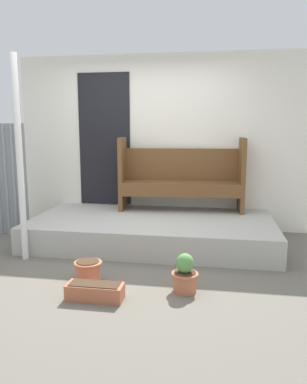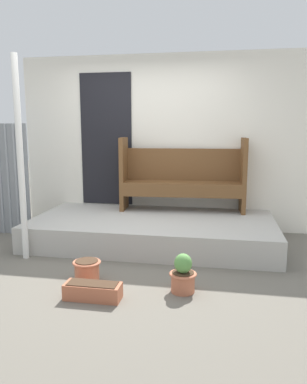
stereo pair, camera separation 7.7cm
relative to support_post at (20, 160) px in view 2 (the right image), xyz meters
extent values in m
plane|color=#666056|center=(1.19, 0.07, -1.17)|extent=(24.00, 24.00, 0.00)
cube|color=#B2AFA8|center=(1.38, 0.87, -1.00)|extent=(3.20, 1.60, 0.33)
cube|color=white|center=(1.38, 1.70, 0.13)|extent=(4.40, 0.06, 2.60)
cube|color=black|center=(0.50, 1.66, 0.17)|extent=(0.80, 0.02, 2.00)
cylinder|color=gray|center=(-0.86, 0.92, -0.37)|extent=(0.04, 0.04, 1.59)
cylinder|color=gray|center=(-0.74, 0.92, -0.37)|extent=(0.04, 0.04, 1.59)
cylinder|color=gray|center=(-0.62, 0.92, -0.37)|extent=(0.04, 0.04, 1.59)
cylinder|color=gray|center=(-0.49, 0.92, -0.37)|extent=(0.04, 0.04, 1.59)
cylinder|color=white|center=(0.00, 0.00, 0.00)|extent=(0.07, 0.07, 2.34)
cube|color=brown|center=(0.85, 1.36, -0.31)|extent=(0.08, 0.40, 1.06)
cube|color=brown|center=(2.57, 1.46, -0.31)|extent=(0.08, 0.40, 1.06)
cube|color=brown|center=(1.71, 1.41, -0.43)|extent=(1.68, 0.50, 0.04)
cube|color=brown|center=(1.72, 1.23, -0.53)|extent=(1.66, 0.13, 0.15)
cube|color=brown|center=(1.70, 1.59, -0.18)|extent=(1.66, 0.14, 0.47)
cylinder|color=#B76647|center=(0.96, -0.52, -1.07)|extent=(0.25, 0.25, 0.21)
torus|color=#B76647|center=(0.96, -0.52, -0.97)|extent=(0.29, 0.29, 0.02)
cylinder|color=#422D1E|center=(0.96, -0.52, -0.96)|extent=(0.23, 0.23, 0.01)
cylinder|color=#B76647|center=(1.94, -0.59, -1.08)|extent=(0.22, 0.22, 0.19)
torus|color=#B76647|center=(1.94, -0.59, -0.99)|extent=(0.26, 0.26, 0.02)
cylinder|color=#422D1E|center=(1.94, -0.59, -0.98)|extent=(0.21, 0.21, 0.01)
ellipsoid|color=#599347|center=(1.94, -0.59, -0.89)|extent=(0.17, 0.17, 0.19)
cube|color=#B26042|center=(1.15, -0.89, -1.10)|extent=(0.52, 0.19, 0.15)
cube|color=#422D1E|center=(1.15, -0.89, -1.02)|extent=(0.45, 0.16, 0.01)
camera|label=1|loc=(2.19, -3.94, 0.37)|focal=35.00mm
camera|label=2|loc=(2.26, -3.93, 0.37)|focal=35.00mm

